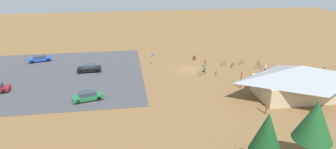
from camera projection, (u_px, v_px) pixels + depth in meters
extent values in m
plane|color=brown|center=(189.00, 70.00, 57.29)|extent=(160.00, 160.00, 0.00)
cube|color=#424247|center=(53.00, 76.00, 53.89)|extent=(32.81, 30.12, 0.05)
cube|color=#C6B28E|center=(298.00, 88.00, 45.05)|extent=(12.65, 6.87, 2.91)
pyramid|color=#93999E|center=(301.00, 72.00, 44.14)|extent=(15.36, 9.58, 2.21)
cylinder|color=brown|center=(323.00, 75.00, 50.36)|extent=(0.20, 0.20, 2.91)
cylinder|color=brown|center=(241.00, 80.00, 48.22)|extent=(0.20, 0.20, 2.91)
cylinder|color=brown|center=(267.00, 104.00, 39.74)|extent=(0.20, 0.20, 2.91)
cylinder|color=brown|center=(194.00, 58.00, 63.05)|extent=(0.60, 0.60, 0.90)
cylinder|color=#99999E|center=(153.00, 59.00, 59.91)|extent=(0.08, 0.08, 2.20)
cube|color=#1959B2|center=(153.00, 56.00, 59.63)|extent=(0.56, 0.04, 0.40)
cone|color=#194C23|center=(315.00, 121.00, 28.75)|extent=(3.93, 3.93, 4.25)
cone|color=#14421E|center=(267.00, 132.00, 27.98)|extent=(3.19, 3.19, 4.18)
torus|color=black|center=(233.00, 64.00, 59.23)|extent=(0.50, 0.61, 0.75)
torus|color=black|center=(232.00, 66.00, 58.33)|extent=(0.50, 0.61, 0.75)
cylinder|color=black|center=(232.00, 64.00, 58.74)|extent=(0.66, 0.82, 0.04)
cylinder|color=black|center=(233.00, 64.00, 58.87)|extent=(0.04, 0.04, 0.42)
cube|color=black|center=(233.00, 63.00, 58.80)|extent=(0.19, 0.21, 0.05)
cylinder|color=black|center=(232.00, 64.00, 58.34)|extent=(0.04, 0.04, 0.45)
cylinder|color=black|center=(232.00, 63.00, 58.27)|extent=(0.40, 0.32, 0.03)
torus|color=black|center=(240.00, 63.00, 59.99)|extent=(0.70, 0.32, 0.74)
torus|color=black|center=(243.00, 62.00, 60.47)|extent=(0.70, 0.32, 0.74)
cylinder|color=#722D9E|center=(241.00, 62.00, 60.18)|extent=(0.86, 0.38, 0.04)
cylinder|color=#722D9E|center=(241.00, 62.00, 60.06)|extent=(0.04, 0.04, 0.47)
cube|color=black|center=(241.00, 61.00, 59.97)|extent=(0.22, 0.15, 0.05)
cylinder|color=#722D9E|center=(243.00, 61.00, 60.34)|extent=(0.04, 0.04, 0.44)
cylinder|color=black|center=(243.00, 60.00, 60.26)|extent=(0.21, 0.46, 0.03)
torus|color=black|center=(216.00, 71.00, 55.28)|extent=(0.27, 0.64, 0.67)
torus|color=black|center=(216.00, 73.00, 54.29)|extent=(0.27, 0.64, 0.67)
cylinder|color=yellow|center=(216.00, 72.00, 54.75)|extent=(0.37, 0.94, 0.04)
cylinder|color=yellow|center=(216.00, 71.00, 54.89)|extent=(0.04, 0.04, 0.43)
cube|color=black|center=(216.00, 70.00, 54.81)|extent=(0.14, 0.22, 0.05)
cylinder|color=yellow|center=(216.00, 72.00, 54.32)|extent=(0.04, 0.04, 0.43)
cylinder|color=black|center=(216.00, 71.00, 54.24)|extent=(0.46, 0.19, 0.03)
torus|color=black|center=(260.00, 64.00, 59.22)|extent=(0.12, 0.72, 0.72)
torus|color=black|center=(258.00, 63.00, 60.15)|extent=(0.12, 0.72, 0.72)
cylinder|color=#B7B7BC|center=(259.00, 63.00, 59.65)|extent=(0.14, 0.91, 0.04)
cylinder|color=#B7B7BC|center=(259.00, 63.00, 59.44)|extent=(0.04, 0.04, 0.44)
cube|color=black|center=(259.00, 62.00, 59.36)|extent=(0.10, 0.21, 0.05)
cylinder|color=#B7B7BC|center=(258.00, 62.00, 59.98)|extent=(0.04, 0.04, 0.45)
cylinder|color=black|center=(258.00, 61.00, 59.90)|extent=(0.48, 0.09, 0.03)
torus|color=black|center=(222.00, 65.00, 59.18)|extent=(0.57, 0.39, 0.65)
torus|color=black|center=(225.00, 63.00, 59.81)|extent=(0.57, 0.39, 0.65)
cylinder|color=silver|center=(223.00, 63.00, 59.46)|extent=(0.81, 0.54, 0.04)
cylinder|color=silver|center=(223.00, 63.00, 59.32)|extent=(0.04, 0.04, 0.37)
cube|color=black|center=(223.00, 62.00, 59.25)|extent=(0.21, 0.18, 0.05)
cylinder|color=silver|center=(225.00, 62.00, 59.66)|extent=(0.04, 0.04, 0.47)
cylinder|color=black|center=(225.00, 61.00, 59.58)|extent=(0.29, 0.42, 0.03)
torus|color=black|center=(262.00, 67.00, 57.64)|extent=(0.68, 0.28, 0.70)
torus|color=black|center=(256.00, 67.00, 57.82)|extent=(0.68, 0.28, 0.70)
cylinder|color=red|center=(259.00, 66.00, 57.69)|extent=(0.89, 0.35, 0.04)
cylinder|color=red|center=(260.00, 66.00, 57.62)|extent=(0.04, 0.04, 0.41)
cube|color=black|center=(260.00, 65.00, 57.55)|extent=(0.22, 0.14, 0.05)
cylinder|color=red|center=(257.00, 66.00, 57.72)|extent=(0.04, 0.04, 0.49)
cylinder|color=black|center=(257.00, 64.00, 57.63)|extent=(0.19, 0.46, 0.03)
torus|color=black|center=(204.00, 73.00, 54.33)|extent=(0.72, 0.21, 0.73)
torus|color=black|center=(199.00, 74.00, 53.97)|extent=(0.72, 0.21, 0.73)
cylinder|color=orange|center=(202.00, 73.00, 54.11)|extent=(0.90, 0.26, 0.04)
cylinder|color=orange|center=(202.00, 72.00, 54.14)|extent=(0.04, 0.04, 0.43)
cube|color=black|center=(202.00, 71.00, 54.06)|extent=(0.21, 0.13, 0.05)
cylinder|color=orange|center=(200.00, 73.00, 53.93)|extent=(0.04, 0.04, 0.45)
cylinder|color=black|center=(200.00, 72.00, 53.85)|extent=(0.15, 0.47, 0.03)
cube|color=black|center=(89.00, 69.00, 55.77)|extent=(4.49, 2.03, 0.67)
cube|color=#2D3842|center=(89.00, 66.00, 55.55)|extent=(2.54, 1.72, 0.57)
cylinder|color=black|center=(81.00, 72.00, 54.84)|extent=(0.65, 0.25, 0.64)
cylinder|color=black|center=(82.00, 69.00, 56.31)|extent=(0.65, 0.25, 0.64)
cylinder|color=black|center=(97.00, 71.00, 55.40)|extent=(0.65, 0.25, 0.64)
cylinder|color=black|center=(98.00, 68.00, 56.87)|extent=(0.65, 0.25, 0.64)
cube|color=#1E42B2|center=(40.00, 59.00, 61.83)|extent=(4.86, 3.11, 0.57)
cube|color=#2D3842|center=(39.00, 57.00, 61.63)|extent=(2.90, 2.32, 0.56)
cylinder|color=black|center=(32.00, 62.00, 60.57)|extent=(0.68, 0.40, 0.64)
cylinder|color=black|center=(32.00, 60.00, 61.97)|extent=(0.68, 0.40, 0.64)
cylinder|color=black|center=(48.00, 60.00, 61.82)|extent=(0.68, 0.40, 0.64)
cylinder|color=black|center=(47.00, 58.00, 63.22)|extent=(0.68, 0.40, 0.64)
cube|color=#1E6B3D|center=(88.00, 97.00, 44.01)|extent=(4.78, 2.78, 0.65)
cube|color=#2D3842|center=(87.00, 93.00, 43.80)|extent=(2.81, 2.09, 0.57)
cylinder|color=black|center=(78.00, 102.00, 42.88)|extent=(0.67, 0.37, 0.64)
cylinder|color=black|center=(77.00, 98.00, 44.19)|extent=(0.67, 0.37, 0.64)
cylinder|color=black|center=(99.00, 99.00, 44.00)|extent=(0.67, 0.37, 0.64)
cylinder|color=black|center=(97.00, 95.00, 45.30)|extent=(0.67, 0.37, 0.64)
cylinder|color=black|center=(4.00, 92.00, 46.42)|extent=(0.66, 0.30, 0.64)
cylinder|color=black|center=(6.00, 88.00, 47.89)|extent=(0.66, 0.30, 0.64)
cube|color=#2D3347|center=(265.00, 70.00, 55.64)|extent=(0.38, 0.40, 0.86)
cylinder|color=silver|center=(265.00, 67.00, 55.37)|extent=(0.36, 0.36, 0.63)
sphere|color=tan|center=(266.00, 64.00, 55.22)|extent=(0.24, 0.24, 0.24)
cube|color=#2D3347|center=(204.00, 70.00, 55.60)|extent=(0.25, 0.32, 0.89)
cylinder|color=green|center=(205.00, 66.00, 55.33)|extent=(0.36, 0.36, 0.64)
sphere|color=tan|center=(205.00, 64.00, 55.18)|extent=(0.24, 0.24, 0.24)
cube|color=#2D3347|center=(205.00, 65.00, 58.71)|extent=(0.39, 0.34, 0.86)
cylinder|color=red|center=(205.00, 61.00, 58.45)|extent=(0.36, 0.36, 0.58)
sphere|color=tan|center=(205.00, 59.00, 58.31)|extent=(0.24, 0.24, 0.24)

